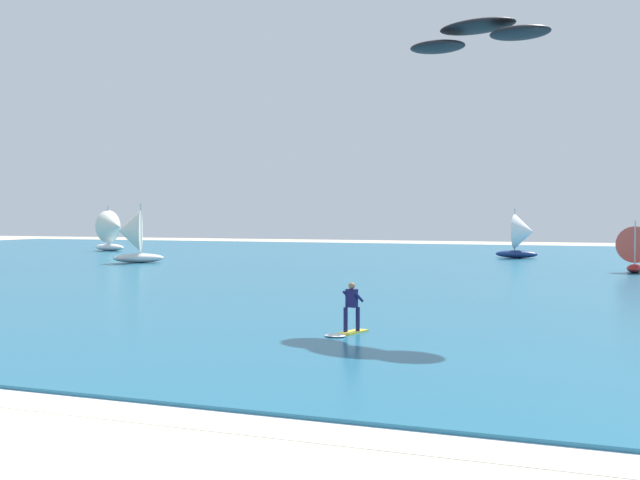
% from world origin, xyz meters
% --- Properties ---
extents(ocean, '(160.00, 90.00, 0.10)m').
position_xyz_m(ocean, '(0.00, 49.74, 0.05)').
color(ocean, '#1E607F').
rests_on(ocean, ground).
extents(shoreline_foam, '(79.09, 2.18, 0.01)m').
position_xyz_m(shoreline_foam, '(0.35, 4.53, 0.01)').
color(shoreline_foam, white).
rests_on(shoreline_foam, ground).
extents(kitesurfer, '(1.07, 2.03, 1.67)m').
position_xyz_m(kitesurfer, '(2.62, 14.62, 0.70)').
color(kitesurfer, yellow).
rests_on(kitesurfer, ocean).
extents(kite, '(5.86, 3.63, 0.85)m').
position_xyz_m(kite, '(5.97, 19.42, 10.60)').
color(kite, black).
extents(sailboat_leading, '(2.65, 3.09, 3.54)m').
position_xyz_m(sailboat_leading, '(12.49, 47.51, 1.72)').
color(sailboat_leading, maroon).
rests_on(sailboat_leading, ocean).
extents(sailboat_far_right, '(4.47, 3.89, 5.05)m').
position_xyz_m(sailboat_far_right, '(-40.21, 60.97, 2.41)').
color(sailboat_far_right, white).
rests_on(sailboat_far_right, ocean).
extents(sailboat_mid_left, '(4.40, 3.91, 4.90)m').
position_xyz_m(sailboat_mid_left, '(-26.02, 43.87, 2.34)').
color(sailboat_mid_left, silver).
rests_on(sailboat_mid_left, ocean).
extents(sailboat_heeled_over, '(3.94, 3.37, 4.55)m').
position_xyz_m(sailboat_heeled_over, '(3.47, 62.35, 2.18)').
color(sailboat_heeled_over, navy).
rests_on(sailboat_heeled_over, ocean).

